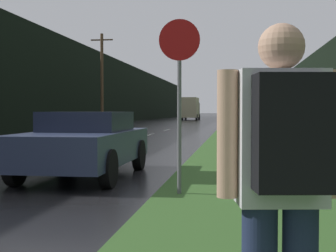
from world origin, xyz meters
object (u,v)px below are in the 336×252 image
at_px(hitchhiker_with_backpack, 282,182).
at_px(delivery_truck, 191,108).
at_px(stop_sign, 179,87).
at_px(car_passing_near, 85,143).

bearing_deg(hitchhiker_with_backpack, delivery_truck, 86.78).
bearing_deg(stop_sign, delivery_truck, 95.24).
bearing_deg(delivery_truck, hitchhiker_with_backpack, -84.22).
bearing_deg(stop_sign, car_passing_near, 140.61).
xyz_separation_m(car_passing_near, delivery_truck, (-3.66, 62.38, 1.07)).
bearing_deg(car_passing_near, hitchhiker_with_backpack, 115.17).
relative_size(stop_sign, delivery_truck, 0.38).
xyz_separation_m(stop_sign, car_passing_near, (-2.24, 1.84, -1.07)).
bearing_deg(hitchhiker_with_backpack, stop_sign, 93.10).
height_order(hitchhiker_with_backpack, delivery_truck, delivery_truck).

